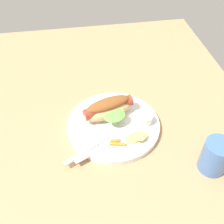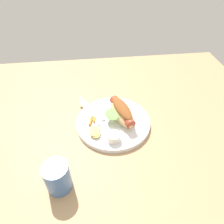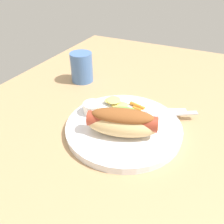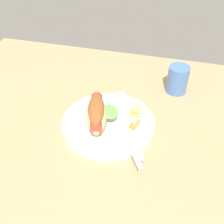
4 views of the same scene
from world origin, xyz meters
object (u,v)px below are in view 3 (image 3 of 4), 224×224
(carrot_garnish, at_px, (137,107))
(hot_dog, at_px, (122,122))
(drinking_cup, at_px, (82,67))
(plate, at_px, (124,127))
(chips_pile, at_px, (115,102))
(fork, at_px, (163,114))
(sauce_ramekin, at_px, (93,107))
(knife, at_px, (156,110))

(carrot_garnish, bearing_deg, hot_dog, 2.73)
(hot_dog, distance_m, drinking_cup, 0.30)
(plate, relative_size, chips_pile, 3.50)
(fork, relative_size, chips_pile, 1.95)
(sauce_ramekin, relative_size, fork, 0.30)
(fork, xyz_separation_m, carrot_garnish, (-0.00, -0.06, 0.00))
(chips_pile, distance_m, drinking_cup, 0.19)
(hot_dog, height_order, sauce_ramekin, hot_dog)
(hot_dog, height_order, carrot_garnish, hot_dog)
(hot_dog, relative_size, carrot_garnish, 3.77)
(carrot_garnish, distance_m, drinking_cup, 0.24)
(plate, height_order, drinking_cup, drinking_cup)
(hot_dog, bearing_deg, fork, 43.56)
(sauce_ramekin, bearing_deg, plate, 81.42)
(knife, xyz_separation_m, carrot_garnish, (0.01, -0.04, 0.00))
(carrot_garnish, xyz_separation_m, drinking_cup, (-0.10, -0.22, 0.02))
(carrot_garnish, bearing_deg, fork, 88.79)
(fork, bearing_deg, hot_dog, -150.97)
(plate, relative_size, knife, 1.75)
(knife, relative_size, carrot_garnish, 3.50)
(sauce_ramekin, xyz_separation_m, carrot_garnish, (-0.06, 0.09, -0.01))
(carrot_garnish, height_order, drinking_cup, drinking_cup)
(drinking_cup, bearing_deg, knife, 71.41)
(knife, bearing_deg, hot_dog, -134.51)
(sauce_ramekin, xyz_separation_m, knife, (-0.07, 0.13, -0.01))
(fork, distance_m, chips_pile, 0.12)
(chips_pile, bearing_deg, fork, 93.21)
(fork, xyz_separation_m, chips_pile, (0.01, -0.12, 0.00))
(knife, xyz_separation_m, chips_pile, (0.02, -0.10, 0.01))
(plate, xyz_separation_m, fork, (-0.07, 0.07, 0.01))
(drinking_cup, bearing_deg, hot_dog, 48.15)
(fork, relative_size, knife, 0.98)
(knife, bearing_deg, chips_pile, 163.87)
(plate, distance_m, carrot_garnish, 0.07)
(plate, height_order, hot_dog, hot_dog)
(sauce_ramekin, xyz_separation_m, chips_pile, (-0.05, 0.03, -0.01))
(sauce_ramekin, bearing_deg, fork, 111.17)
(sauce_ramekin, relative_size, knife, 0.29)
(hot_dog, distance_m, knife, 0.12)
(hot_dog, bearing_deg, plate, 89.93)
(chips_pile, height_order, drinking_cup, drinking_cup)
(drinking_cup, bearing_deg, fork, 71.00)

